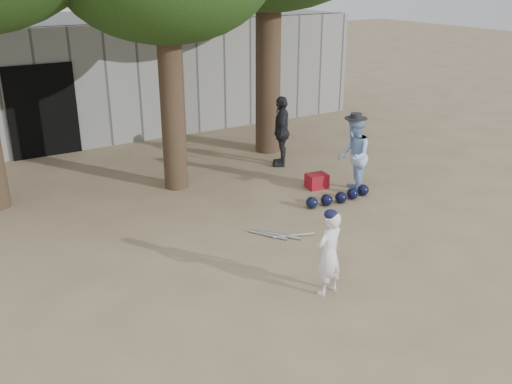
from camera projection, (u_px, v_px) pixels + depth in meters
ground at (256, 282)px, 8.26m from camera, size 70.00×70.00×0.00m
boy_player at (329, 254)px, 7.78m from camera, size 0.50×0.38×1.22m
spectator_blue at (354, 156)px, 11.28m from camera, size 0.95×0.97×1.58m
spectator_dark at (282, 131)px, 12.95m from camera, size 0.87×1.00×1.61m
red_bag at (317, 181)px, 11.79m from camera, size 0.45×0.36×0.30m
back_building at (65, 74)px, 15.95m from camera, size 16.00×5.24×3.00m
helmet_row at (339, 197)px, 11.07m from camera, size 1.51×0.31×0.23m
bat_pile at (281, 235)px, 9.67m from camera, size 0.92×0.75×0.06m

